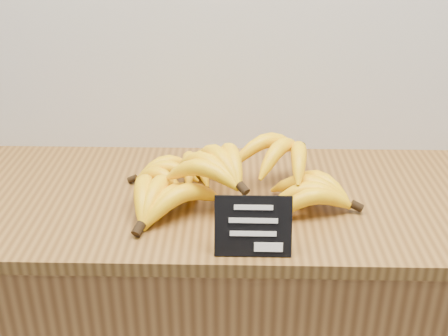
% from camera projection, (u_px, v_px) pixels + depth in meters
% --- Properties ---
extents(counter_top, '(1.37, 0.54, 0.03)m').
position_uv_depth(counter_top, '(225.00, 199.00, 1.28)').
color(counter_top, brown).
rests_on(counter_top, counter).
extents(chalkboard_sign, '(0.15, 0.04, 0.11)m').
position_uv_depth(chalkboard_sign, '(253.00, 226.00, 1.05)').
color(chalkboard_sign, black).
rests_on(chalkboard_sign, counter_top).
extents(banana_pile, '(0.56, 0.36, 0.12)m').
position_uv_depth(banana_pile, '(223.00, 177.00, 1.23)').
color(banana_pile, yellow).
rests_on(banana_pile, counter_top).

